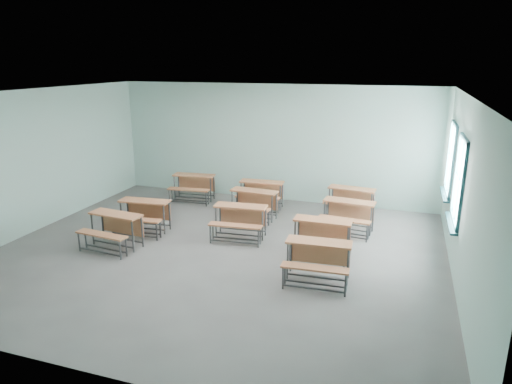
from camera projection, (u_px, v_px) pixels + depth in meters
room at (221, 177)px, 8.96m from camera, size 9.04×8.04×3.24m
desk_unit_r0c0 at (113, 226)px, 9.50m from camera, size 1.23×0.89×0.72m
desk_unit_r0c2 at (318, 256)px, 8.04m from camera, size 1.20×0.84×0.72m
desk_unit_r1c0 at (143, 211)px, 10.40m from camera, size 1.22×0.87×0.72m
desk_unit_r1c1 at (239, 217)px, 10.03m from camera, size 1.22×0.88×0.72m
desk_unit_r1c2 at (321, 232)px, 9.14m from camera, size 1.16×0.78×0.72m
desk_unit_r2c1 at (252, 201)px, 11.19m from camera, size 1.21×0.86×0.72m
desk_unit_r2c2 at (348, 212)px, 10.36m from camera, size 1.23×0.88×0.72m
desk_unit_r3c0 at (193, 184)px, 12.73m from camera, size 1.23×0.89×0.72m
desk_unit_r3c1 at (261, 191)px, 12.03m from camera, size 1.20×0.85×0.72m
desk_unit_r3c2 at (350, 198)px, 11.40m from camera, size 1.24×0.90×0.72m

